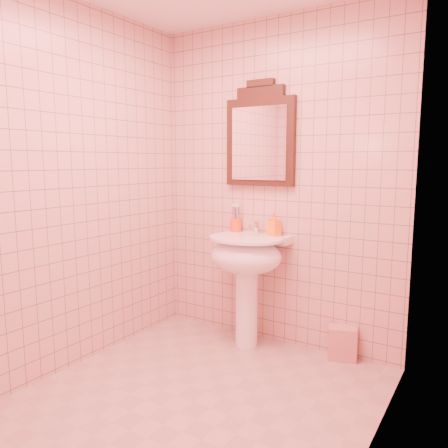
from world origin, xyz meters
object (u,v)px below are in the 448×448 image
Objects in this scene: mirror at (260,137)px; toothbrush_cup at (236,225)px; soap_dispenser at (274,224)px; towel at (342,343)px; pedestal_sink at (246,263)px.

mirror is 0.72m from toothbrush_cup.
toothbrush_cup is (-0.20, -0.02, -0.69)m from mirror.
mirror reaches higher than soap_dispenser.
towel is at bearing -0.56° from toothbrush_cup.
mirror is (0.00, 0.20, 0.95)m from pedestal_sink.
toothbrush_cup is 0.35m from soap_dispenser.
towel is (0.91, -0.01, -0.80)m from toothbrush_cup.
towel is (0.71, -0.03, -1.49)m from mirror.
soap_dispenser is 1.00m from towel.
pedestal_sink is 4.86× the size of soap_dispenser.
toothbrush_cup reaches higher than towel.
pedestal_sink reaches higher than towel.
soap_dispenser reaches higher than towel.
pedestal_sink is 0.37m from toothbrush_cup.
toothbrush_cup is at bearing 138.36° from pedestal_sink.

